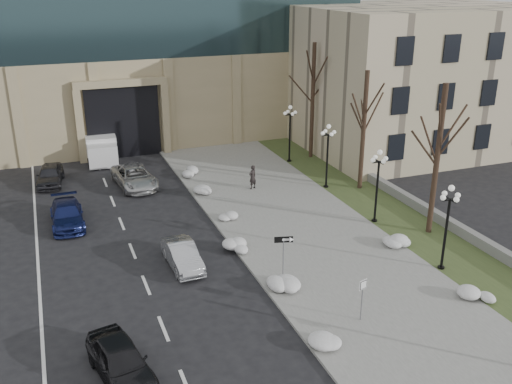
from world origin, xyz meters
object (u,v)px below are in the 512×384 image
(car_a, at_px, (121,361))
(one_way_sign, at_px, (287,245))
(pedestrian, at_px, (253,177))
(lamppost_d, at_px, (290,126))
(car_c, at_px, (67,215))
(lamppost_b, at_px, (378,176))
(box_truck, at_px, (101,146))
(car_d, at_px, (134,177))
(car_e, at_px, (50,175))
(keep_sign, at_px, (363,291))
(lamppost_c, at_px, (328,148))
(lamppost_a, at_px, (448,216))
(car_b, at_px, (182,255))

(car_a, height_order, one_way_sign, one_way_sign)
(pedestrian, distance_m, lamppost_d, 7.37)
(car_c, relative_size, lamppost_b, 0.99)
(pedestrian, height_order, box_truck, box_truck)
(car_d, height_order, lamppost_b, lamppost_b)
(car_e, relative_size, lamppost_b, 0.89)
(car_a, bearing_deg, car_c, 82.19)
(car_a, xyz_separation_m, car_e, (-1.59, 23.66, -0.02))
(car_d, bearing_deg, keep_sign, -79.41)
(car_e, bearing_deg, lamppost_c, -15.19)
(car_c, distance_m, car_d, 7.37)
(one_way_sign, height_order, lamppost_b, lamppost_b)
(one_way_sign, bearing_deg, pedestrian, 92.20)
(car_a, bearing_deg, lamppost_d, 41.26)
(pedestrian, relative_size, keep_sign, 0.81)
(car_a, height_order, lamppost_d, lamppost_d)
(car_d, height_order, lamppost_a, lamppost_a)
(car_c, height_order, lamppost_a, lamppost_a)
(lamppost_c, bearing_deg, keep_sign, -112.40)
(box_truck, xyz_separation_m, keep_sign, (7.78, -29.02, 0.53))
(one_way_sign, relative_size, lamppost_a, 0.55)
(car_c, relative_size, box_truck, 0.68)
(car_c, distance_m, keep_sign, 19.44)
(one_way_sign, height_order, lamppost_d, lamppost_d)
(box_truck, xyz_separation_m, lamppost_c, (14.24, -13.35, 2.03))
(car_d, distance_m, car_e, 6.31)
(box_truck, bearing_deg, car_b, -81.79)
(car_e, distance_m, box_truck, 6.85)
(pedestrian, relative_size, lamppost_b, 0.37)
(car_c, relative_size, lamppost_d, 0.99)
(lamppost_a, xyz_separation_m, lamppost_b, (0.00, 6.50, 0.00))
(box_truck, height_order, lamppost_b, lamppost_b)
(car_a, height_order, lamppost_b, lamppost_b)
(car_a, distance_m, lamppost_d, 27.98)
(car_b, distance_m, car_c, 9.41)
(car_a, xyz_separation_m, lamppost_d, (16.98, 22.12, 2.33))
(box_truck, relative_size, keep_sign, 3.24)
(car_d, height_order, car_e, car_d)
(keep_sign, bearing_deg, one_way_sign, 94.40)
(car_c, distance_m, lamppost_c, 18.07)
(car_c, bearing_deg, car_a, -86.18)
(keep_sign, bearing_deg, car_a, 162.37)
(lamppost_a, bearing_deg, car_d, 124.98)
(one_way_sign, bearing_deg, lamppost_a, 4.27)
(car_b, height_order, car_c, car_c)
(lamppost_c, xyz_separation_m, lamppost_d, (0.00, 6.50, 0.00))
(car_c, height_order, lamppost_d, lamppost_d)
(lamppost_c, distance_m, lamppost_d, 6.50)
(one_way_sign, bearing_deg, car_a, -138.46)
(lamppost_a, xyz_separation_m, lamppost_c, (0.00, 13.00, 0.00))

